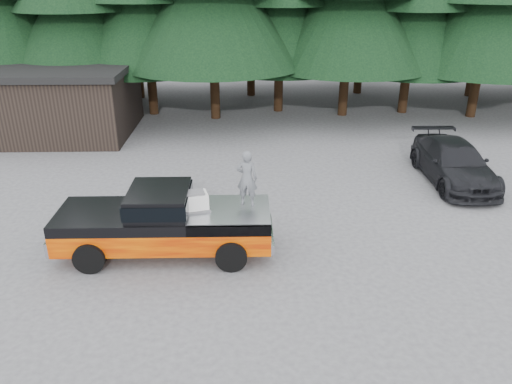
{
  "coord_description": "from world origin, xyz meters",
  "views": [
    {
      "loc": [
        0.57,
        -12.03,
        7.24
      ],
      "look_at": [
        0.85,
        0.0,
        1.94
      ],
      "focal_mm": 35.0,
      "sensor_mm": 36.0,
      "label": 1
    }
  ],
  "objects_px": {
    "man_on_bed": "(247,178)",
    "parked_car": "(454,163)",
    "utility_building": "(46,99)",
    "pickup_truck": "(165,231)",
    "air_compressor": "(195,202)"
  },
  "relations": [
    {
      "from": "pickup_truck",
      "to": "man_on_bed",
      "type": "height_order",
      "value": "man_on_bed"
    },
    {
      "from": "air_compressor",
      "to": "man_on_bed",
      "type": "height_order",
      "value": "man_on_bed"
    },
    {
      "from": "air_compressor",
      "to": "utility_building",
      "type": "relative_size",
      "value": 0.08
    },
    {
      "from": "man_on_bed",
      "to": "utility_building",
      "type": "height_order",
      "value": "utility_building"
    },
    {
      "from": "pickup_truck",
      "to": "air_compressor",
      "type": "xyz_separation_m",
      "value": [
        0.88,
        -0.0,
        0.89
      ]
    },
    {
      "from": "air_compressor",
      "to": "utility_building",
      "type": "height_order",
      "value": "utility_building"
    },
    {
      "from": "parked_car",
      "to": "air_compressor",
      "type": "bearing_deg",
      "value": -151.52
    },
    {
      "from": "parked_car",
      "to": "pickup_truck",
      "type": "bearing_deg",
      "value": -153.69
    },
    {
      "from": "pickup_truck",
      "to": "air_compressor",
      "type": "height_order",
      "value": "air_compressor"
    },
    {
      "from": "man_on_bed",
      "to": "parked_car",
      "type": "bearing_deg",
      "value": -136.77
    },
    {
      "from": "utility_building",
      "to": "man_on_bed",
      "type": "bearing_deg",
      "value": -49.99
    },
    {
      "from": "pickup_truck",
      "to": "man_on_bed",
      "type": "distance_m",
      "value": 2.72
    },
    {
      "from": "pickup_truck",
      "to": "man_on_bed",
      "type": "xyz_separation_m",
      "value": [
        2.29,
        0.27,
        1.45
      ]
    },
    {
      "from": "pickup_truck",
      "to": "utility_building",
      "type": "height_order",
      "value": "utility_building"
    },
    {
      "from": "air_compressor",
      "to": "parked_car",
      "type": "relative_size",
      "value": 0.13
    }
  ]
}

